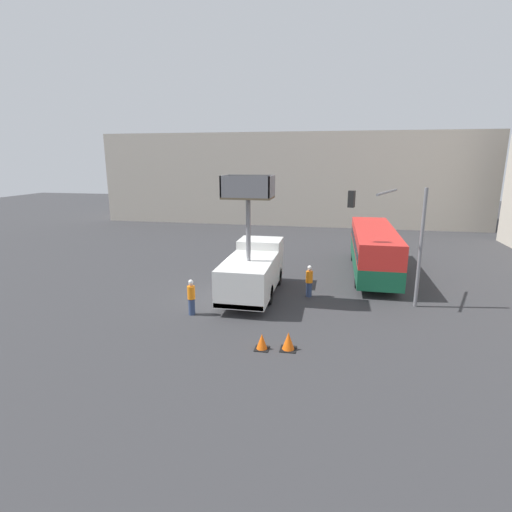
{
  "coord_description": "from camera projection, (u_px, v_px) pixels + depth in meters",
  "views": [
    {
      "loc": [
        5.57,
        -20.01,
        7.54
      ],
      "look_at": [
        1.2,
        1.81,
        2.09
      ],
      "focal_mm": 28.0,
      "sensor_mm": 36.0,
      "label": 1
    }
  ],
  "objects": [
    {
      "name": "ground_plane",
      "position": [
        228.0,
        299.0,
        21.91
      ],
      "size": [
        120.0,
        120.0,
        0.0
      ],
      "primitive_type": "plane",
      "color": "#333335"
    },
    {
      "name": "building_backdrop_far",
      "position": [
        291.0,
        178.0,
        49.21
      ],
      "size": [
        44.0,
        10.0,
        10.38
      ],
      "color": "#BCB2A3",
      "rests_on": "ground_plane"
    },
    {
      "name": "utility_truck",
      "position": [
        253.0,
        268.0,
        22.21
      ],
      "size": [
        2.53,
        6.81,
        6.72
      ],
      "color": "silver",
      "rests_on": "ground_plane"
    },
    {
      "name": "city_bus",
      "position": [
        374.0,
        247.0,
        26.47
      ],
      "size": [
        2.55,
        10.79,
        3.05
      ],
      "rotation": [
        0.0,
        0.0,
        1.62
      ],
      "color": "#145638",
      "rests_on": "ground_plane"
    },
    {
      "name": "traffic_light_pole",
      "position": [
        395.0,
        225.0,
        20.58
      ],
      "size": [
        3.79,
        3.53,
        6.16
      ],
      "color": "slate",
      "rests_on": "ground_plane"
    },
    {
      "name": "road_worker_near_truck",
      "position": [
        191.0,
        297.0,
        19.6
      ],
      "size": [
        0.38,
        0.38,
        1.81
      ],
      "rotation": [
        0.0,
        0.0,
        2.95
      ],
      "color": "navy",
      "rests_on": "ground_plane"
    },
    {
      "name": "road_worker_directing",
      "position": [
        309.0,
        281.0,
        22.18
      ],
      "size": [
        0.38,
        0.38,
        1.8
      ],
      "rotation": [
        0.0,
        0.0,
        2.33
      ],
      "color": "navy",
      "rests_on": "ground_plane"
    },
    {
      "name": "traffic_cone_near_truck",
      "position": [
        288.0,
        341.0,
        16.1
      ],
      "size": [
        0.65,
        0.65,
        0.74
      ],
      "color": "black",
      "rests_on": "ground_plane"
    },
    {
      "name": "traffic_cone_mid_road",
      "position": [
        262.0,
        342.0,
        16.14
      ],
      "size": [
        0.58,
        0.58,
        0.66
      ],
      "color": "black",
      "rests_on": "ground_plane"
    }
  ]
}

